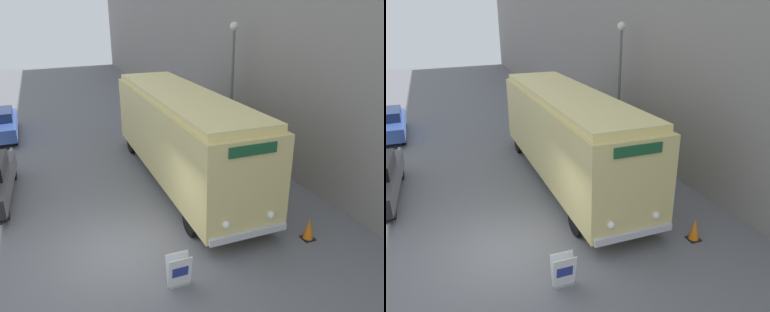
% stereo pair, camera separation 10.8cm
% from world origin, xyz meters
% --- Properties ---
extents(ground_plane, '(80.00, 80.00, 0.00)m').
position_xyz_m(ground_plane, '(0.00, 0.00, 0.00)').
color(ground_plane, slate).
extents(building_wall_right, '(0.30, 60.00, 7.69)m').
position_xyz_m(building_wall_right, '(7.32, 10.00, 3.84)').
color(building_wall_right, gray).
rests_on(building_wall_right, ground_plane).
extents(vintage_bus, '(2.49, 10.49, 3.51)m').
position_xyz_m(vintage_bus, '(3.11, 3.88, 1.95)').
color(vintage_bus, black).
rests_on(vintage_bus, ground_plane).
extents(sign_board, '(0.58, 0.32, 0.84)m').
position_xyz_m(sign_board, '(0.89, -1.88, 0.41)').
color(sign_board, gray).
rests_on(sign_board, ground_plane).
extents(streetlamp, '(0.36, 0.36, 5.85)m').
position_xyz_m(streetlamp, '(6.32, 5.98, 3.85)').
color(streetlamp, '#595E60').
rests_on(streetlamp, ground_plane).
extents(traffic_cone, '(0.36, 0.36, 0.67)m').
position_xyz_m(traffic_cone, '(5.08, -1.42, 0.33)').
color(traffic_cone, black).
rests_on(traffic_cone, ground_plane).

